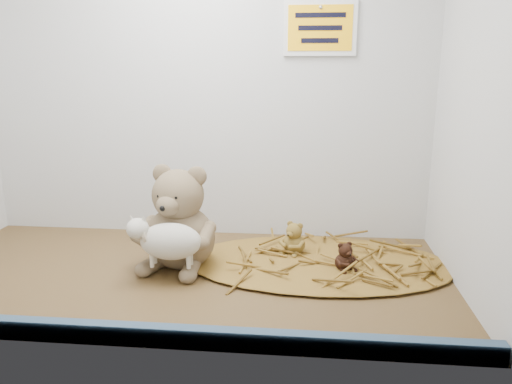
# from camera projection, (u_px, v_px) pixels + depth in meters

# --- Properties ---
(alcove_shell) EXTENTS (1.20, 0.60, 0.90)m
(alcove_shell) POSITION_uv_depth(u_px,v_px,m) (184.00, 70.00, 1.10)
(alcove_shell) COLOR #422B17
(alcove_shell) RESTS_ON ground
(front_rail) EXTENTS (1.19, 0.02, 0.04)m
(front_rail) POSITION_uv_depth(u_px,v_px,m) (140.00, 334.00, 0.84)
(front_rail) COLOR #365068
(front_rail) RESTS_ON shelf_floor
(straw_bed) EXTENTS (0.64, 0.37, 0.01)m
(straw_bed) POSITION_uv_depth(u_px,v_px,m) (318.00, 262.00, 1.18)
(straw_bed) COLOR brown
(straw_bed) RESTS_ON shelf_floor
(main_teddy) EXTENTS (0.23, 0.24, 0.24)m
(main_teddy) POSITION_uv_depth(u_px,v_px,m) (180.00, 217.00, 1.15)
(main_teddy) COLOR #7B614C
(main_teddy) RESTS_ON shelf_floor
(toy_lamb) EXTENTS (0.18, 0.11, 0.11)m
(toy_lamb) POSITION_uv_depth(u_px,v_px,m) (171.00, 241.00, 1.08)
(toy_lamb) COLOR silver
(toy_lamb) RESTS_ON main_teddy
(mini_teddy_tan) EXTENTS (0.09, 0.09, 0.08)m
(mini_teddy_tan) POSITION_uv_depth(u_px,v_px,m) (294.00, 237.00, 1.22)
(mini_teddy_tan) COLOR olive
(mini_teddy_tan) RESTS_ON straw_bed
(mini_teddy_brown) EXTENTS (0.07, 0.07, 0.07)m
(mini_teddy_brown) POSITION_uv_depth(u_px,v_px,m) (345.00, 255.00, 1.12)
(mini_teddy_brown) COLOR black
(mini_teddy_brown) RESTS_ON straw_bed
(wall_sign) EXTENTS (0.16, 0.01, 0.11)m
(wall_sign) POSITION_uv_depth(u_px,v_px,m) (320.00, 28.00, 1.24)
(wall_sign) COLOR #FFB20D
(wall_sign) RESTS_ON back_wall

